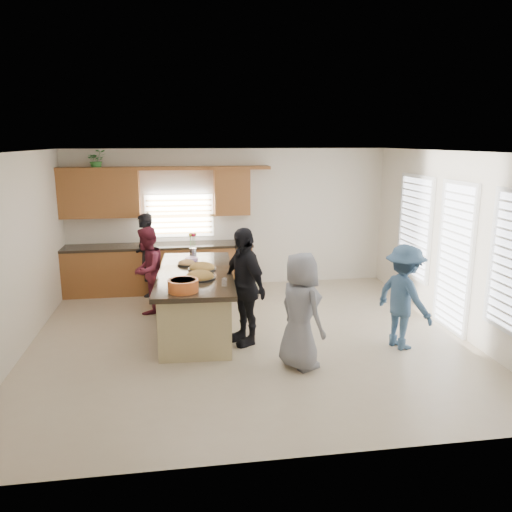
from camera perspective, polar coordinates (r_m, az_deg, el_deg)
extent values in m
plane|color=#BBA98B|center=(7.74, -0.83, -9.35)|extent=(6.50, 6.50, 0.00)
cube|color=silver|center=(10.26, -3.13, 4.34)|extent=(6.50, 0.02, 2.80)
cube|color=silver|center=(4.48, 4.34, -7.26)|extent=(6.50, 0.02, 2.80)
cube|color=silver|center=(7.62, -25.89, -0.03)|extent=(0.02, 6.00, 2.80)
cube|color=silver|center=(8.39, 21.70, 1.47)|extent=(0.02, 6.00, 2.80)
cube|color=white|center=(7.16, -0.91, 11.84)|extent=(6.50, 6.00, 0.02)
cube|color=brown|center=(10.11, -10.96, -1.51)|extent=(3.65, 0.62, 0.90)
cube|color=black|center=(10.00, -11.07, 1.13)|extent=(3.70, 0.65, 0.05)
cube|color=brown|center=(10.08, -17.45, 6.77)|extent=(1.50, 0.36, 0.90)
cube|color=brown|center=(10.01, -2.78, 7.31)|extent=(0.70, 0.36, 0.90)
cube|color=brown|center=(9.93, -10.26, 9.85)|extent=(4.05, 0.40, 0.06)
cube|color=brown|center=(10.16, -8.75, 4.56)|extent=(1.35, 0.08, 0.85)
cube|color=white|center=(9.50, 17.67, 3.19)|extent=(0.06, 1.10, 1.75)
cube|color=white|center=(8.34, 21.74, -0.19)|extent=(0.06, 0.85, 2.25)
cube|color=tan|center=(8.01, -6.84, -5.31)|extent=(1.12, 2.55, 0.88)
cube|color=black|center=(7.87, -6.93, -2.03)|extent=(1.28, 2.75, 0.07)
cube|color=black|center=(8.14, -6.76, -7.98)|extent=(1.04, 2.46, 0.08)
cylinder|color=black|center=(7.46, -6.43, -2.50)|extent=(0.47, 0.47, 0.02)
ellipsoid|color=gold|center=(7.45, -6.43, -2.37)|extent=(0.43, 0.43, 0.19)
cylinder|color=black|center=(7.97, -6.19, -1.48)|extent=(0.45, 0.45, 0.02)
ellipsoid|color=gold|center=(7.96, -6.19, -1.35)|extent=(0.40, 0.40, 0.18)
cylinder|color=black|center=(8.30, -7.94, -0.93)|extent=(0.31, 0.31, 0.02)
ellipsoid|color=tan|center=(8.30, -7.95, -0.82)|extent=(0.28, 0.28, 0.12)
cylinder|color=orange|center=(6.84, -8.33, -3.37)|extent=(0.42, 0.42, 0.17)
cylinder|color=beige|center=(6.82, -8.35, -2.85)|extent=(0.34, 0.34, 0.04)
cylinder|color=white|center=(7.04, -3.66, -3.02)|extent=(0.08, 0.08, 0.11)
cylinder|color=#CB96DA|center=(8.62, -7.39, -0.32)|extent=(0.22, 0.22, 0.05)
cylinder|color=silver|center=(8.94, -7.22, 0.48)|extent=(0.12, 0.12, 0.14)
imported|color=#327D33|center=(10.04, -17.76, 10.40)|extent=(0.43, 0.41, 0.38)
imported|color=black|center=(9.83, -12.53, 0.13)|extent=(0.59, 0.69, 1.61)
imported|color=maroon|center=(8.85, -12.30, -1.61)|extent=(0.78, 0.88, 1.52)
imported|color=black|center=(7.32, -1.40, -3.46)|extent=(0.80, 1.11, 1.75)
imported|color=#335070|center=(7.48, 16.55, -4.51)|extent=(0.88, 1.12, 1.53)
imported|color=slate|center=(6.58, 5.13, -6.27)|extent=(0.77, 0.90, 1.56)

